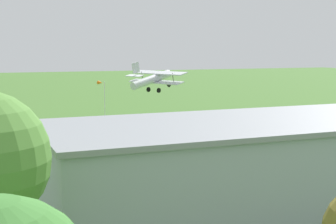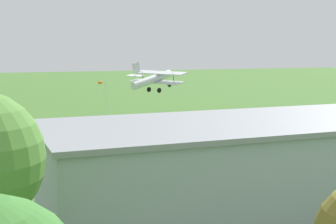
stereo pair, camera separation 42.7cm
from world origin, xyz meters
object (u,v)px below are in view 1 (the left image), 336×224
object	(u,v)px
hangar	(251,166)
person_by_parked_cars	(116,161)
biplane	(153,79)
person_crossing_taxiway	(90,166)
windsock	(101,86)
car_red	(36,175)
person_walking_on_apron	(178,154)
person_beside_truck	(218,150)
car_grey	(304,155)

from	to	relation	value
hangar	person_by_parked_cars	bearing A→B (deg)	-69.93
biplane	person_crossing_taxiway	world-z (taller)	biplane
biplane	windsock	bearing A→B (deg)	-84.04
car_red	person_walking_on_apron	xyz separation A→B (m)	(-15.80, -3.92, 0.00)
biplane	person_beside_truck	distance (m)	13.58
hangar	windsock	bearing A→B (deg)	-90.08
car_red	person_by_parked_cars	distance (m)	8.83
person_by_parked_cars	person_beside_truck	size ratio (longest dim) A/B	1.09
car_red	person_walking_on_apron	distance (m)	16.28
biplane	hangar	bearing A→B (deg)	85.61
person_by_parked_cars	person_beside_truck	distance (m)	12.69
person_crossing_taxiway	person_beside_truck	bearing A→B (deg)	-171.79
biplane	windsock	distance (m)	20.59
car_grey	person_by_parked_cars	distance (m)	20.76
person_walking_on_apron	person_beside_truck	xyz separation A→B (m)	(-5.17, -0.49, -0.04)
hangar	biplane	distance (m)	29.12
person_walking_on_apron	person_crossing_taxiway	distance (m)	10.42
car_red	windsock	bearing A→B (deg)	-112.56
biplane	windsock	xyz separation A→B (m)	(2.12, -20.34, -2.34)
person_walking_on_apron	windsock	size ratio (longest dim) A/B	0.24
person_beside_truck	person_by_parked_cars	bearing A→B (deg)	7.27
person_beside_truck	windsock	bearing A→B (deg)	-78.18
car_red	person_beside_truck	size ratio (longest dim) A/B	2.48
biplane	person_by_parked_cars	size ratio (longest dim) A/B	5.05
hangar	person_beside_truck	world-z (taller)	hangar
biplane	windsock	size ratio (longest dim) A/B	1.26
person_crossing_taxiway	biplane	bearing A→B (deg)	-131.71
biplane	person_beside_truck	size ratio (longest dim) A/B	5.51
person_walking_on_apron	person_beside_truck	distance (m)	5.19
hangar	person_by_parked_cars	world-z (taller)	hangar
person_beside_truck	person_walking_on_apron	bearing A→B (deg)	5.42
person_walking_on_apron	person_by_parked_cars	bearing A→B (deg)	8.54
person_crossing_taxiway	windsock	xyz separation A→B (m)	(-9.03, -32.85, 5.41)
biplane	person_by_parked_cars	world-z (taller)	biplane
car_grey	person_by_parked_cars	world-z (taller)	person_by_parked_cars
person_crossing_taxiway	person_beside_truck	distance (m)	15.60
person_crossing_taxiway	windsock	distance (m)	34.50
person_by_parked_cars	person_beside_truck	bearing A→B (deg)	-172.73
hangar	car_grey	xyz separation A→B (m)	(-14.22, -12.57, -2.77)
car_red	person_walking_on_apron	bearing A→B (deg)	-166.06
hangar	person_beside_truck	size ratio (longest dim) A/B	19.33
biplane	windsock	world-z (taller)	biplane
car_red	person_crossing_taxiway	xyz separation A→B (m)	(-5.53, -2.19, -0.03)
person_walking_on_apron	person_crossing_taxiway	size ratio (longest dim) A/B	1.03
car_red	person_beside_truck	bearing A→B (deg)	-168.12
windsock	car_red	bearing A→B (deg)	67.44
car_grey	person_by_parked_cars	bearing A→B (deg)	-11.56
biplane	car_red	xyz separation A→B (m)	(16.68, 14.70, -7.72)
person_walking_on_apron	person_crossing_taxiway	bearing A→B (deg)	9.60
car_grey	person_beside_truck	distance (m)	9.65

